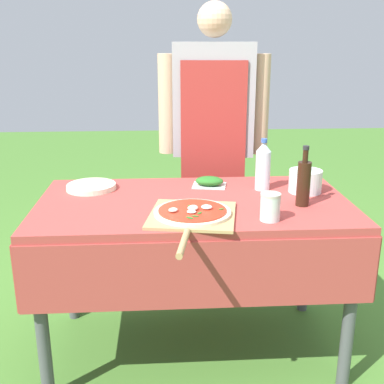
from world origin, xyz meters
name	(u,v)px	position (x,y,z in m)	size (l,w,h in m)	color
ground_plane	(193,347)	(0.00, 0.00, 0.00)	(12.00, 12.00, 0.00)	#477A2D
prep_table	(194,222)	(0.00, 0.00, 0.66)	(1.40, 0.76, 0.76)	#A83D38
person_cook	(213,128)	(0.15, 0.66, 0.97)	(0.61, 0.24, 1.64)	#333D56
pizza_on_peel	(192,214)	(-0.02, -0.21, 0.77)	(0.39, 0.59, 0.05)	tan
oil_bottle	(304,182)	(0.46, -0.09, 0.86)	(0.06, 0.06, 0.26)	black
water_bottle	(263,166)	(0.34, 0.15, 0.88)	(0.07, 0.07, 0.25)	silver
herb_container	(209,182)	(0.09, 0.22, 0.78)	(0.18, 0.14, 0.05)	silver
mixing_tub	(305,181)	(0.53, 0.10, 0.81)	(0.15, 0.15, 0.11)	silver
plate_stack	(91,187)	(-0.48, 0.20, 0.77)	(0.24, 0.24, 0.02)	beige
sauce_jar	(270,208)	(0.28, -0.26, 0.81)	(0.08, 0.08, 0.11)	silver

